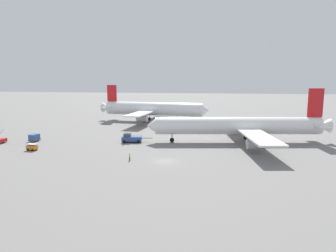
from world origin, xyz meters
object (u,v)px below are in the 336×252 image
(pushback_tug, at_px, (131,138))
(gse_container_dolly_flat, at_px, (34,137))
(gse_baggage_cart_trailing, at_px, (32,147))
(ground_crew_marshaller_foreground, at_px, (130,157))
(airliner_being_pushed, at_px, (240,126))
(airliner_at_gate_left, at_px, (153,109))
(traffic_cone_wingtip_starboard, at_px, (123,144))

(pushback_tug, bearing_deg, gse_container_dolly_flat, -173.60)
(pushback_tug, xyz_separation_m, gse_container_dolly_flat, (-28.86, -3.24, -0.07))
(gse_container_dolly_flat, distance_m, gse_baggage_cart_trailing, 11.92)
(gse_container_dolly_flat, bearing_deg, ground_crew_marshaller_foreground, -25.19)
(airliner_being_pushed, distance_m, gse_baggage_cart_trailing, 57.52)
(airliner_at_gate_left, xyz_separation_m, pushback_tug, (2.18, -42.19, -4.17))
(ground_crew_marshaller_foreground, xyz_separation_m, traffic_cone_wingtip_starboard, (-6.09, 14.74, -0.55))
(airliner_at_gate_left, bearing_deg, airliner_being_pushed, -48.00)
(pushback_tug, distance_m, gse_container_dolly_flat, 29.04)
(gse_baggage_cart_trailing, height_order, ground_crew_marshaller_foreground, gse_baggage_cart_trailing)
(gse_container_dolly_flat, bearing_deg, airliner_being_pushed, 7.70)
(gse_container_dolly_flat, bearing_deg, airliner_at_gate_left, 59.58)
(airliner_being_pushed, bearing_deg, gse_container_dolly_flat, -172.30)
(airliner_at_gate_left, distance_m, gse_container_dolly_flat, 52.86)
(ground_crew_marshaller_foreground, relative_size, traffic_cone_wingtip_starboard, 2.68)
(gse_container_dolly_flat, height_order, ground_crew_marshaller_foreground, gse_container_dolly_flat)
(gse_baggage_cart_trailing, xyz_separation_m, traffic_cone_wingtip_starboard, (21.83, 9.17, -0.58))
(airliner_being_pushed, xyz_separation_m, ground_crew_marshaller_foreground, (-26.41, -24.06, -3.96))
(airliner_at_gate_left, xyz_separation_m, airliner_being_pushed, (33.57, -37.28, -0.63))
(airliner_at_gate_left, height_order, traffic_cone_wingtip_starboard, airliner_at_gate_left)
(gse_baggage_cart_trailing, distance_m, ground_crew_marshaller_foreground, 28.47)
(airliner_being_pushed, height_order, pushback_tug, airliner_being_pushed)
(traffic_cone_wingtip_starboard, bearing_deg, airliner_being_pushed, 16.00)
(airliner_being_pushed, xyz_separation_m, gse_baggage_cart_trailing, (-54.33, -18.49, -3.93))
(ground_crew_marshaller_foreground, distance_m, traffic_cone_wingtip_starboard, 15.96)
(ground_crew_marshaller_foreground, bearing_deg, pushback_tug, 104.57)
(gse_baggage_cart_trailing, bearing_deg, airliner_at_gate_left, 69.58)
(pushback_tug, height_order, gse_container_dolly_flat, pushback_tug)
(airliner_at_gate_left, xyz_separation_m, gse_container_dolly_flat, (-26.68, -45.43, -4.25))
(gse_container_dolly_flat, distance_m, traffic_cone_wingtip_starboard, 27.79)
(pushback_tug, height_order, ground_crew_marshaller_foreground, pushback_tug)
(gse_container_dolly_flat, bearing_deg, traffic_cone_wingtip_starboard, -2.42)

